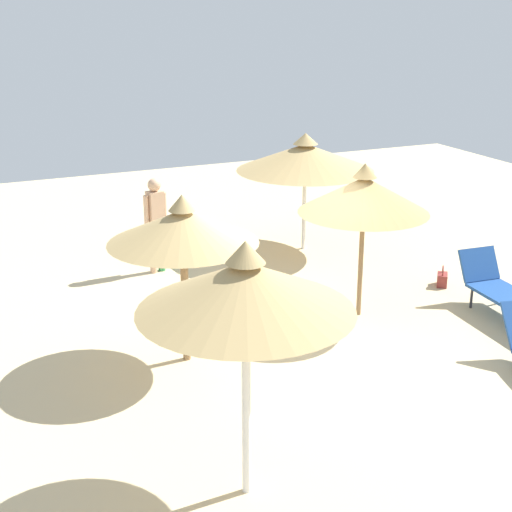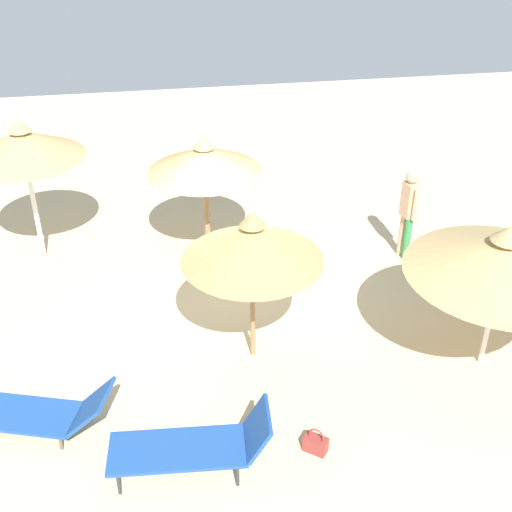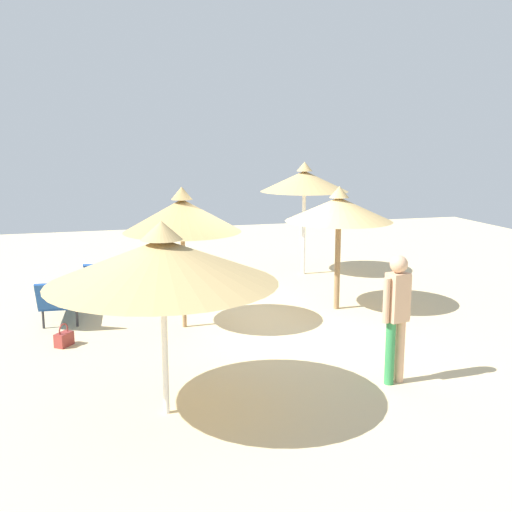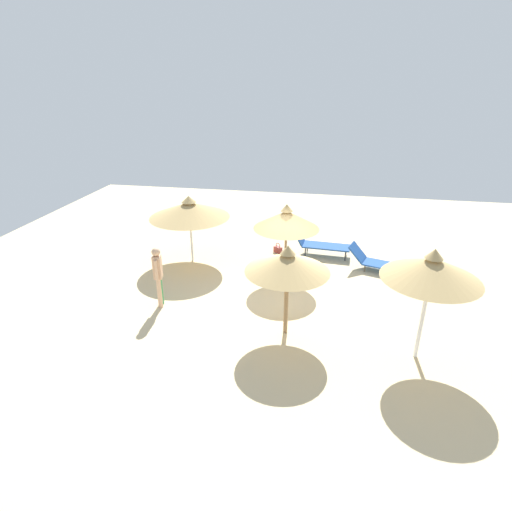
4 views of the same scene
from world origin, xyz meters
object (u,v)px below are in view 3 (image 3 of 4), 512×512
parasol_umbrella_front (182,215)px  handbag (64,339)px  person_standing_far_right (397,310)px  lounge_chair_edge (62,297)px  lounge_chair_near_left (112,276)px  parasol_umbrella_far_left (304,181)px  parasol_umbrella_near_right (339,210)px  parasol_umbrella_center (162,261)px

parasol_umbrella_front → handbag: bearing=-166.4°
person_standing_far_right → lounge_chair_edge: bearing=135.9°
parasol_umbrella_front → lounge_chair_near_left: size_ratio=1.17×
handbag → lounge_chair_near_left: bearing=75.0°
parasol_umbrella_far_left → lounge_chair_near_left: (-4.61, -0.50, -1.94)m
lounge_chair_near_left → lounge_chair_edge: (-0.98, -1.95, 0.09)m
lounge_chair_near_left → handbag: bearing=-105.0°
parasol_umbrella_near_right → parasol_umbrella_front: bearing=-173.2°
parasol_umbrella_far_left → lounge_chair_near_left: size_ratio=1.29×
parasol_umbrella_far_left → lounge_chair_near_left: parasol_umbrella_far_left is taller
parasol_umbrella_center → parasol_umbrella_far_left: bearing=58.2°
lounge_chair_near_left → lounge_chair_edge: 2.19m
parasol_umbrella_near_right → parasol_umbrella_far_left: bearing=82.0°
parasol_umbrella_center → handbag: bearing=113.7°
lounge_chair_near_left → person_standing_far_right: (3.47, -6.27, 0.70)m
parasol_umbrella_center → handbag: 3.62m
parasol_umbrella_near_right → parasol_umbrella_far_left: size_ratio=0.88×
person_standing_far_right → parasol_umbrella_center: bearing=-178.2°
parasol_umbrella_center → parasol_umbrella_far_left: size_ratio=1.00×
parasol_umbrella_center → lounge_chair_near_left: parasol_umbrella_center is taller
parasol_umbrella_center → lounge_chair_near_left: (-0.34, 6.37, -1.56)m
lounge_chair_edge → person_standing_far_right: bearing=-44.1°
parasol_umbrella_near_right → person_standing_far_right: size_ratio=1.35×
parasol_umbrella_far_left → parasol_umbrella_center: bearing=-121.8°
parasol_umbrella_far_left → person_standing_far_right: 6.98m
parasol_umbrella_front → person_standing_far_right: (2.36, -3.29, -0.97)m
parasol_umbrella_front → parasol_umbrella_near_right: bearing=6.8°
handbag → parasol_umbrella_center: bearing=-66.3°
parasol_umbrella_center → handbag: (-1.27, 2.89, -1.77)m
parasol_umbrella_center → lounge_chair_edge: bearing=106.7°
parasol_umbrella_near_right → person_standing_far_right: bearing=-100.8°
parasol_umbrella_front → parasol_umbrella_far_left: (3.50, 3.49, 0.28)m
parasol_umbrella_far_left → lounge_chair_edge: 6.38m
parasol_umbrella_far_left → person_standing_far_right: bearing=-99.5°
parasol_umbrella_near_right → lounge_chair_edge: (-5.15, 0.67, -1.53)m
parasol_umbrella_near_right → lounge_chair_edge: parasol_umbrella_near_right is taller
lounge_chair_edge → parasol_umbrella_front: bearing=-26.3°
parasol_umbrella_near_right → lounge_chair_near_left: parasol_umbrella_near_right is taller
person_standing_far_right → parasol_umbrella_front: bearing=125.7°
person_standing_far_right → handbag: 5.29m
lounge_chair_edge → handbag: (0.05, -1.53, -0.30)m
parasol_umbrella_far_left → person_standing_far_right: parasol_umbrella_far_left is taller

